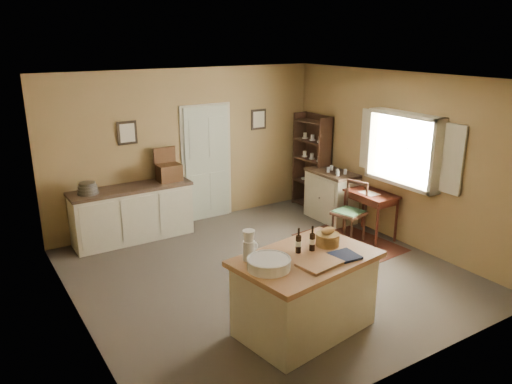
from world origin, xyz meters
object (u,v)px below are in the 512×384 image
(shelving_unit, at_px, (313,162))
(work_island, at_px, (304,291))
(writing_desk, at_px, (371,199))
(right_cabinet, at_px, (331,195))
(desk_chair, at_px, (349,213))
(sideboard, at_px, (133,212))

(shelving_unit, bearing_deg, work_island, -129.55)
(writing_desk, relative_size, right_cabinet, 0.84)
(desk_chair, xyz_separation_m, right_cabinet, (0.42, 0.93, -0.02))
(right_cabinet, bearing_deg, sideboard, 163.51)
(work_island, xyz_separation_m, desk_chair, (2.18, 1.67, -0.00))
(right_cabinet, bearing_deg, writing_desk, -89.99)
(sideboard, relative_size, writing_desk, 2.33)
(right_cabinet, xyz_separation_m, shelving_unit, (0.15, 0.73, 0.44))
(sideboard, relative_size, right_cabinet, 1.96)
(desk_chair, bearing_deg, shelving_unit, 57.39)
(desk_chair, relative_size, shelving_unit, 0.53)
(desk_chair, bearing_deg, sideboard, 132.97)
(work_island, bearing_deg, right_cabinet, 36.34)
(work_island, height_order, desk_chair, work_island)
(writing_desk, height_order, desk_chair, desk_chair)
(work_island, relative_size, right_cabinet, 1.70)
(sideboard, xyz_separation_m, desk_chair, (2.93, -1.92, -0.00))
(writing_desk, height_order, shelving_unit, shelving_unit)
(sideboard, xyz_separation_m, writing_desk, (3.34, -1.97, 0.18))
(work_island, relative_size, sideboard, 0.87)
(sideboard, bearing_deg, right_cabinet, -16.49)
(work_island, bearing_deg, writing_desk, 23.22)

